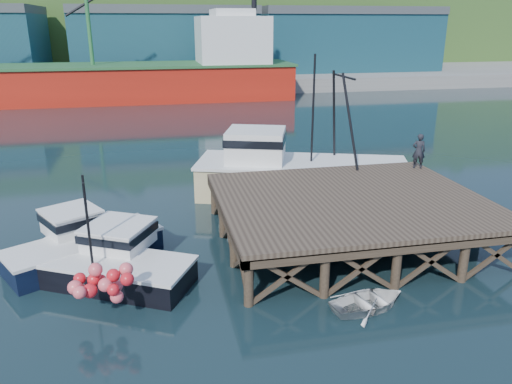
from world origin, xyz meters
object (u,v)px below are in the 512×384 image
object	(u,v)px
trawler	(298,169)
dinghy	(369,301)
dockworker	(419,151)
boat_navy	(81,242)
boat_black	(108,261)

from	to	relation	value
trawler	dinghy	world-z (taller)	trawler
dockworker	boat_navy	bearing A→B (deg)	29.83
boat_navy	dockworker	size ratio (longest dim) A/B	3.49
boat_black	dinghy	size ratio (longest dim) A/B	2.54
dockworker	boat_black	bearing A→B (deg)	37.32
trawler	dockworker	bearing A→B (deg)	-5.90
boat_black	dinghy	bearing A→B (deg)	3.39
trawler	dinghy	xyz separation A→B (m)	(-0.96, -12.30, -1.37)
trawler	boat_navy	bearing A→B (deg)	-133.20
boat_navy	trawler	xyz separation A→B (m)	(11.38, 6.06, 0.86)
dinghy	dockworker	bearing A→B (deg)	-48.10
boat_navy	trawler	distance (m)	12.92
dinghy	boat_black	bearing A→B (deg)	53.32
boat_black	trawler	xyz separation A→B (m)	(10.15, 8.09, 0.88)
boat_black	dinghy	world-z (taller)	boat_black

